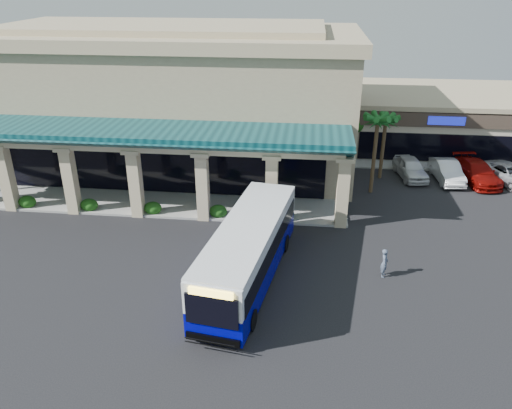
# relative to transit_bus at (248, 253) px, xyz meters

# --- Properties ---
(ground) EXTENTS (110.00, 110.00, 0.00)m
(ground) POSITION_rel_transit_bus_xyz_m (-0.86, 1.71, -1.66)
(ground) COLOR black
(main_building) EXTENTS (30.80, 14.80, 11.35)m
(main_building) POSITION_rel_transit_bus_xyz_m (-8.86, 17.71, 4.01)
(main_building) COLOR tan
(main_building) RESTS_ON ground
(arcade) EXTENTS (30.00, 6.20, 5.70)m
(arcade) POSITION_rel_transit_bus_xyz_m (-8.86, 8.51, 1.19)
(arcade) COLOR #093339
(arcade) RESTS_ON ground
(strip_mall) EXTENTS (22.50, 12.50, 4.90)m
(strip_mall) POSITION_rel_transit_bus_xyz_m (17.14, 25.71, 0.79)
(strip_mall) COLOR beige
(strip_mall) RESTS_ON ground
(palm_0) EXTENTS (2.40, 2.40, 6.60)m
(palm_0) POSITION_rel_transit_bus_xyz_m (7.64, 12.71, 1.64)
(palm_0) COLOR #185A1E
(palm_0) RESTS_ON ground
(palm_1) EXTENTS (2.40, 2.40, 5.80)m
(palm_1) POSITION_rel_transit_bus_xyz_m (8.64, 15.71, 1.24)
(palm_1) COLOR #185A1E
(palm_1) RESTS_ON ground
(broadleaf_tree) EXTENTS (2.60, 2.60, 4.81)m
(broadleaf_tree) POSITION_rel_transit_bus_xyz_m (6.64, 20.71, 0.74)
(broadleaf_tree) COLOR #184810
(broadleaf_tree) RESTS_ON ground
(transit_bus) EXTENTS (4.52, 12.19, 3.33)m
(transit_bus) POSITION_rel_transit_bus_xyz_m (0.00, 0.00, 0.00)
(transit_bus) COLOR #020297
(transit_bus) RESTS_ON ground
(pedestrian) EXTENTS (0.48, 0.65, 1.64)m
(pedestrian) POSITION_rel_transit_bus_xyz_m (7.22, 1.16, -0.84)
(pedestrian) COLOR #465368
(pedestrian) RESTS_ON ground
(car_silver) EXTENTS (2.58, 4.88, 1.58)m
(car_silver) POSITION_rel_transit_bus_xyz_m (11.05, 16.11, -0.87)
(car_silver) COLOR silver
(car_silver) RESTS_ON ground
(car_white) EXTENTS (2.04, 4.88, 1.57)m
(car_white) POSITION_rel_transit_bus_xyz_m (13.78, 15.69, -0.88)
(car_white) COLOR white
(car_white) RESTS_ON ground
(car_red) EXTENTS (3.13, 5.79, 1.59)m
(car_red) POSITION_rel_transit_bus_xyz_m (16.06, 15.73, -0.87)
(car_red) COLOR maroon
(car_red) RESTS_ON ground
(car_gray) EXTENTS (4.18, 5.76, 1.46)m
(car_gray) POSITION_rel_transit_bus_xyz_m (18.57, 15.74, -0.93)
(car_gray) COLOR #B9BAC0
(car_gray) RESTS_ON ground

